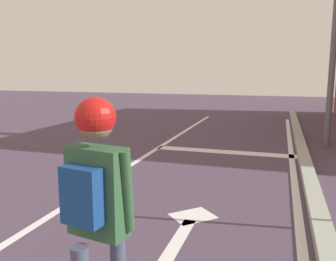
% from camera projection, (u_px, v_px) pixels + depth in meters
% --- Properties ---
extents(lane_line_center, '(0.12, 20.00, 0.01)m').
position_uv_depth(lane_line_center, '(95.00, 188.00, 6.08)').
color(lane_line_center, silver).
rests_on(lane_line_center, ground).
extents(lane_line_curbside, '(0.12, 20.00, 0.01)m').
position_uv_depth(lane_line_curbside, '(298.00, 210.00, 5.11)').
color(lane_line_curbside, silver).
rests_on(lane_line_curbside, ground).
extents(stop_bar, '(3.41, 0.40, 0.01)m').
position_uv_depth(stop_bar, '(225.00, 152.00, 8.76)').
color(stop_bar, silver).
rests_on(stop_bar, ground).
extents(lane_arrow_stem, '(0.16, 1.40, 0.01)m').
position_uv_depth(lane_arrow_stem, '(175.00, 244.00, 4.10)').
color(lane_arrow_stem, silver).
rests_on(lane_arrow_stem, ground).
extents(lane_arrow_head, '(0.71, 0.71, 0.01)m').
position_uv_depth(lane_arrow_head, '(193.00, 216.00, 4.90)').
color(lane_arrow_head, silver).
rests_on(lane_arrow_head, ground).
extents(curb_strip, '(0.24, 24.00, 0.14)m').
position_uv_depth(curb_strip, '(317.00, 207.00, 5.03)').
color(curb_strip, '#979F95').
rests_on(curb_strip, ground).
extents(skater, '(0.47, 0.64, 1.73)m').
position_uv_depth(skater, '(97.00, 194.00, 2.28)').
color(skater, '#444761').
rests_on(skater, skateboard).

